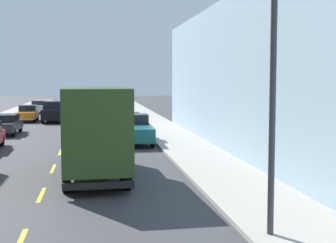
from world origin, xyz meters
TOP-DOWN VIEW (x-y plane):
  - ground_plane at (0.00, 30.00)m, footprint 160.00×160.00m
  - sidewalk_right at (7.10, 28.00)m, footprint 3.20×120.00m
  - lane_centerline_dashes at (0.00, 24.50)m, footprint 0.14×47.20m
  - apartment_block_opposite at (13.70, 20.00)m, footprint 10.00×36.00m
  - street_lamp at (5.96, 6.33)m, footprint 1.35×0.28m
  - delivery_box_truck at (1.81, 14.78)m, footprint 2.68×7.92m
  - parked_sedan_charcoal at (-4.43, 31.26)m, footprint 1.85×4.52m
  - parked_pickup_teal at (4.30, 25.05)m, footprint 2.11×5.34m
  - parked_sedan_burgundy at (4.31, 50.60)m, footprint 1.82×4.51m
  - parked_sedan_silver at (-4.42, 53.93)m, footprint 1.92×4.55m
  - parked_hatchback_orange at (-4.28, 42.21)m, footprint 1.80×4.03m
  - parked_hatchback_champagne at (4.37, 31.24)m, footprint 1.80×4.02m
  - parked_pickup_white at (4.35, 38.77)m, footprint 2.04×5.31m
  - moving_black_sedan at (-1.80, 41.21)m, footprint 1.95×4.80m

SIDE VIEW (x-z plane):
  - ground_plane at x=0.00m, z-range 0.00..0.00m
  - lane_centerline_dashes at x=0.00m, z-range 0.00..0.01m
  - sidewalk_right at x=7.10m, z-range 0.00..0.14m
  - parked_sedan_charcoal at x=-4.43m, z-range 0.03..1.46m
  - parked_sedan_burgundy at x=4.31m, z-range 0.03..1.46m
  - parked_sedan_silver at x=-4.42m, z-range 0.03..1.46m
  - parked_hatchback_orange at x=-4.28m, z-range 0.01..1.51m
  - parked_hatchback_champagne at x=4.37m, z-range 0.01..1.51m
  - parked_pickup_teal at x=4.30m, z-range -0.04..1.69m
  - parked_pickup_white at x=4.35m, z-range -0.04..1.69m
  - moving_black_sedan at x=-1.80m, z-range 0.02..1.95m
  - delivery_box_truck at x=1.81m, z-range 0.21..3.84m
  - apartment_block_opposite at x=13.70m, z-range 0.00..8.22m
  - street_lamp at x=5.96m, z-range 0.69..7.92m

